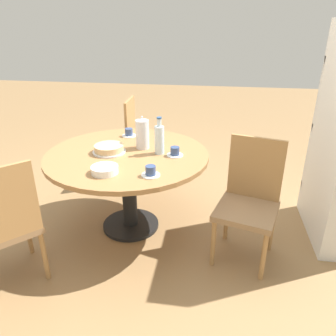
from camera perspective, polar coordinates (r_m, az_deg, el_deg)
ground_plane at (r=2.99m, az=-6.44°, el=-9.96°), size 14.00×14.00×0.00m
dining_table at (r=2.70m, az=-7.01°, el=0.28°), size 1.31×1.31×0.70m
chair_a at (r=2.49m, az=13.95°, el=-5.33°), size 0.52×0.52×0.91m
chair_b at (r=3.66m, az=-4.47°, el=5.07°), size 0.44×0.44×0.91m
chair_c at (r=2.40m, az=-26.65°, el=-8.66°), size 0.59×0.59×0.91m
coffee_pot at (r=2.71m, az=-4.48°, el=6.03°), size 0.11×0.11×0.28m
water_bottle at (r=2.59m, az=-1.51°, el=5.08°), size 0.08×0.08×0.30m
cake_main at (r=2.68m, az=-10.24°, el=3.29°), size 0.26×0.26×0.06m
cup_a at (r=3.04m, az=-6.82°, el=6.07°), size 0.13×0.13×0.07m
cup_b at (r=2.57m, az=1.21°, el=2.76°), size 0.13×0.13×0.07m
cup_c at (r=2.24m, az=-3.04°, el=-0.64°), size 0.13×0.13×0.07m
plate_stack at (r=2.32m, az=-10.97°, el=-0.29°), size 0.19×0.19×0.05m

